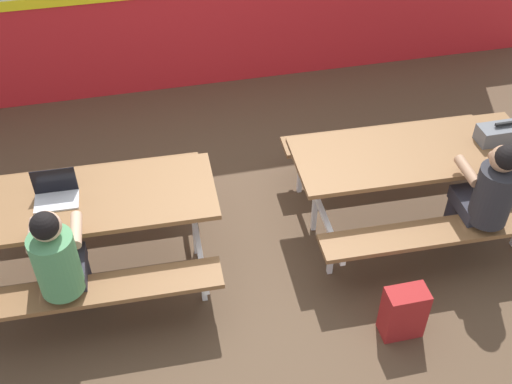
{
  "coord_description": "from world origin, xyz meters",
  "views": [
    {
      "loc": [
        -0.83,
        -3.67,
        3.88
      ],
      "look_at": [
        0.0,
        -0.01,
        0.55
      ],
      "focal_mm": 44.21,
      "sensor_mm": 36.0,
      "label": 1
    }
  ],
  "objects_px": {
    "picnic_table_right": "(411,166)",
    "student_nearer": "(58,260)",
    "student_further": "(487,193)",
    "laptop_silver": "(56,194)",
    "toolbox_grey": "(501,133)",
    "backpack_dark": "(403,312)",
    "picnic_table_left": "(87,215)"
  },
  "relations": [
    {
      "from": "picnic_table_right",
      "to": "student_nearer",
      "type": "relative_size",
      "value": 1.65
    },
    {
      "from": "picnic_table_right",
      "to": "backpack_dark",
      "type": "bearing_deg",
      "value": -113.26
    },
    {
      "from": "laptop_silver",
      "to": "toolbox_grey",
      "type": "relative_size",
      "value": 0.82
    },
    {
      "from": "laptop_silver",
      "to": "toolbox_grey",
      "type": "distance_m",
      "value": 3.57
    },
    {
      "from": "picnic_table_right",
      "to": "backpack_dark",
      "type": "distance_m",
      "value": 1.29
    },
    {
      "from": "picnic_table_left",
      "to": "picnic_table_right",
      "type": "distance_m",
      "value": 2.64
    },
    {
      "from": "picnic_table_right",
      "to": "student_nearer",
      "type": "distance_m",
      "value": 2.88
    },
    {
      "from": "laptop_silver",
      "to": "student_nearer",
      "type": "bearing_deg",
      "value": -89.26
    },
    {
      "from": "picnic_table_right",
      "to": "student_nearer",
      "type": "xyz_separation_m",
      "value": [
        -2.82,
        -0.55,
        0.13
      ]
    },
    {
      "from": "student_nearer",
      "to": "toolbox_grey",
      "type": "relative_size",
      "value": 3.02
    },
    {
      "from": "picnic_table_right",
      "to": "backpack_dark",
      "type": "relative_size",
      "value": 4.54
    },
    {
      "from": "backpack_dark",
      "to": "toolbox_grey",
      "type": "bearing_deg",
      "value": 42.21
    },
    {
      "from": "student_further",
      "to": "toolbox_grey",
      "type": "height_order",
      "value": "student_further"
    },
    {
      "from": "student_nearer",
      "to": "backpack_dark",
      "type": "bearing_deg",
      "value": -14.23
    },
    {
      "from": "picnic_table_right",
      "to": "backpack_dark",
      "type": "height_order",
      "value": "picnic_table_right"
    },
    {
      "from": "picnic_table_left",
      "to": "student_further",
      "type": "xyz_separation_m",
      "value": [
        2.99,
        -0.57,
        0.13
      ]
    },
    {
      "from": "picnic_table_left",
      "to": "toolbox_grey",
      "type": "bearing_deg",
      "value": -0.39
    },
    {
      "from": "student_further",
      "to": "toolbox_grey",
      "type": "xyz_separation_m",
      "value": [
        0.39,
        0.55,
        0.1
      ]
    },
    {
      "from": "picnic_table_left",
      "to": "toolbox_grey",
      "type": "xyz_separation_m",
      "value": [
        3.39,
        -0.02,
        0.23
      ]
    },
    {
      "from": "picnic_table_right",
      "to": "student_further",
      "type": "bearing_deg",
      "value": -58.25
    },
    {
      "from": "student_further",
      "to": "backpack_dark",
      "type": "distance_m",
      "value": 1.13
    },
    {
      "from": "picnic_table_right",
      "to": "laptop_silver",
      "type": "distance_m",
      "value": 2.84
    },
    {
      "from": "laptop_silver",
      "to": "picnic_table_left",
      "type": "bearing_deg",
      "value": -13.13
    },
    {
      "from": "student_nearer",
      "to": "student_further",
      "type": "height_order",
      "value": "same"
    },
    {
      "from": "student_further",
      "to": "laptop_silver",
      "type": "bearing_deg",
      "value": 169.11
    },
    {
      "from": "picnic_table_right",
      "to": "toolbox_grey",
      "type": "bearing_deg",
      "value": -1.73
    },
    {
      "from": "picnic_table_left",
      "to": "picnic_table_right",
      "type": "height_order",
      "value": "same"
    },
    {
      "from": "picnic_table_right",
      "to": "student_further",
      "type": "height_order",
      "value": "student_further"
    },
    {
      "from": "laptop_silver",
      "to": "backpack_dark",
      "type": "relative_size",
      "value": 0.74
    },
    {
      "from": "student_further",
      "to": "picnic_table_right",
      "type": "bearing_deg",
      "value": 121.75
    },
    {
      "from": "picnic_table_right",
      "to": "student_nearer",
      "type": "bearing_deg",
      "value": -168.95
    },
    {
      "from": "backpack_dark",
      "to": "picnic_table_right",
      "type": "bearing_deg",
      "value": 66.74
    }
  ]
}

